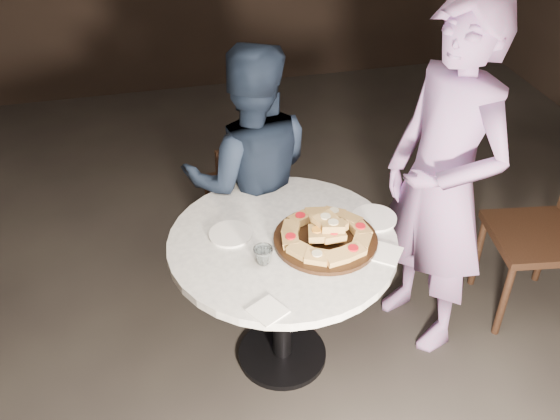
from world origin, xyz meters
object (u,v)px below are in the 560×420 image
chair_right (559,224)px  diner_navy (251,179)px  diner_teal (442,186)px  focaccia_pile (327,232)px  serving_board (325,240)px  table (282,264)px  chair_far (241,184)px  water_glass (263,256)px

chair_right → diner_navy: 1.65m
diner_teal → focaccia_pile: bearing=-96.8°
serving_board → chair_right: chair_right is taller
table → serving_board: bearing=-17.9°
serving_board → chair_right: 1.35m
chair_far → diner_navy: diner_navy is taller
focaccia_pile → chair_right: bearing=4.5°
diner_navy → diner_teal: (0.83, -0.53, 0.17)m
chair_far → diner_teal: 1.34m
serving_board → chair_far: size_ratio=0.61×
water_glass → diner_teal: diner_teal is taller
chair_right → diner_navy: bearing=-100.9°
chair_far → water_glass: bearing=74.8°
serving_board → table: bearing=162.1°
table → water_glass: water_glass is taller
chair_right → diner_teal: (-0.72, 0.02, 0.34)m
focaccia_pile → water_glass: 0.32m
chair_right → water_glass: bearing=-75.2°
focaccia_pile → chair_right: size_ratio=0.42×
serving_board → diner_teal: (0.61, 0.12, 0.12)m
focaccia_pile → table: bearing=162.7°
water_glass → chair_far: (0.10, 1.15, -0.38)m
serving_board → focaccia_pile: size_ratio=1.13×
table → focaccia_pile: bearing=-17.3°
water_glass → diner_teal: size_ratio=0.05×
chair_right → chair_far: bearing=-113.8°
serving_board → water_glass: bearing=-165.5°
chair_far → diner_navy: bearing=77.9°
serving_board → focaccia_pile: bearing=12.4°
water_glass → diner_navy: diner_navy is taller
focaccia_pile → diner_teal: size_ratio=0.23×
table → diner_navy: diner_navy is taller
table → diner_navy: bearing=93.2°
table → chair_right: 1.51m
table → chair_far: table is taller
focaccia_pile → diner_navy: bearing=109.1°
water_glass → chair_far: size_ratio=0.11×
table → water_glass: size_ratio=16.04×
chair_far → diner_teal: diner_teal is taller
focaccia_pile → chair_far: bearing=101.1°
table → serving_board: serving_board is taller
chair_far → chair_right: 1.81m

